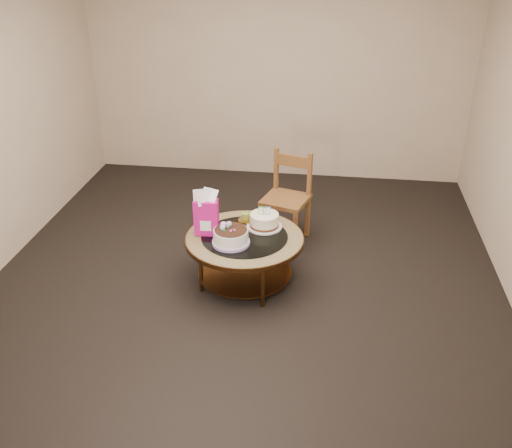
# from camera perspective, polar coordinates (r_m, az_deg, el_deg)

# --- Properties ---
(ground) EXTENTS (5.00, 5.00, 0.00)m
(ground) POSITION_cam_1_polar(r_m,az_deg,el_deg) (5.09, -1.10, -5.73)
(ground) COLOR black
(ground) RESTS_ON ground
(room_walls) EXTENTS (4.52, 5.02, 2.61)m
(room_walls) POSITION_cam_1_polar(r_m,az_deg,el_deg) (4.42, -1.29, 11.12)
(room_walls) COLOR #C6AF96
(room_walls) RESTS_ON ground
(coffee_table) EXTENTS (1.02, 1.02, 0.46)m
(coffee_table) POSITION_cam_1_polar(r_m,az_deg,el_deg) (4.89, -1.14, -2.05)
(coffee_table) COLOR brown
(coffee_table) RESTS_ON ground
(decorated_cake) EXTENTS (0.32, 0.32, 0.18)m
(decorated_cake) POSITION_cam_1_polar(r_m,az_deg,el_deg) (4.72, -2.54, -1.32)
(decorated_cake) COLOR #B090CB
(decorated_cake) RESTS_ON coffee_table
(cream_cake) EXTENTS (0.31, 0.31, 0.20)m
(cream_cake) POSITION_cam_1_polar(r_m,az_deg,el_deg) (4.97, 0.84, 0.32)
(cream_cake) COLOR silver
(cream_cake) RESTS_ON coffee_table
(gift_bag) EXTENTS (0.21, 0.15, 0.40)m
(gift_bag) POSITION_cam_1_polar(r_m,az_deg,el_deg) (4.82, -5.01, 1.15)
(gift_bag) COLOR #D1137E
(gift_bag) RESTS_ON coffee_table
(pillar_candle) EXTENTS (0.14, 0.14, 0.10)m
(pillar_candle) POSITION_cam_1_polar(r_m,az_deg,el_deg) (5.06, -1.07, 0.52)
(pillar_candle) COLOR #E2C35D
(pillar_candle) RESTS_ON coffee_table
(dining_chair) EXTENTS (0.51, 0.51, 0.88)m
(dining_chair) POSITION_cam_1_polar(r_m,az_deg,el_deg) (5.57, 3.12, 2.69)
(dining_chair) COLOR brown
(dining_chair) RESTS_ON ground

